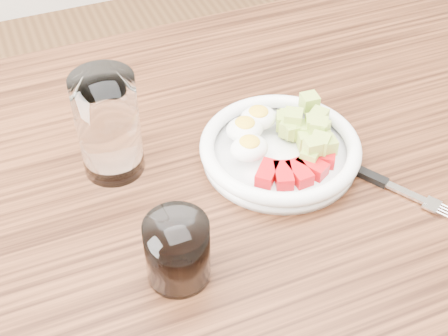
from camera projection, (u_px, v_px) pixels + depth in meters
The scene contains 5 objects.
dining_table at pixel (233, 233), 0.94m from camera, with size 1.50×0.90×0.77m.
bowl at pixel (280, 146), 0.90m from camera, with size 0.23×0.23×0.06m.
fork at pixel (372, 177), 0.88m from camera, with size 0.13×0.20×0.01m.
water_glass at pixel (108, 125), 0.85m from camera, with size 0.09×0.09×0.16m, color white.
coffee_glass at pixel (178, 251), 0.74m from camera, with size 0.08×0.08×0.09m.
Camera 1 is at (-0.25, -0.56, 1.39)m, focal length 50.00 mm.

